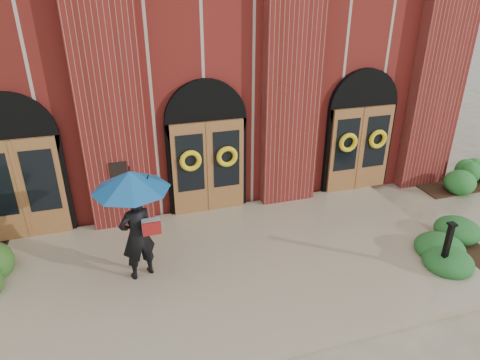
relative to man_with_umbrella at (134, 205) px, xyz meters
name	(u,v)px	position (x,y,z in m)	size (l,w,h in m)	color
ground	(238,273)	(2.05, -0.36, -1.85)	(90.00, 90.00, 0.00)	tan
landing	(237,266)	(2.05, -0.21, -1.78)	(10.00, 5.30, 0.15)	gray
church_building	(168,50)	(2.05, 8.42, 1.65)	(16.20, 12.53, 7.00)	maroon
man_with_umbrella	(134,205)	(0.00, 0.00, 0.00)	(1.95, 1.95, 2.43)	black
metal_post	(447,246)	(6.23, -1.75, -1.08)	(0.16, 0.16, 1.18)	black
hedge_wall_right	(463,175)	(10.05, 1.84, -1.51)	(2.64, 1.06, 0.68)	#226025
hedge_front_right	(458,245)	(7.15, -1.19, -1.59)	(1.49, 1.27, 0.53)	#1D5120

